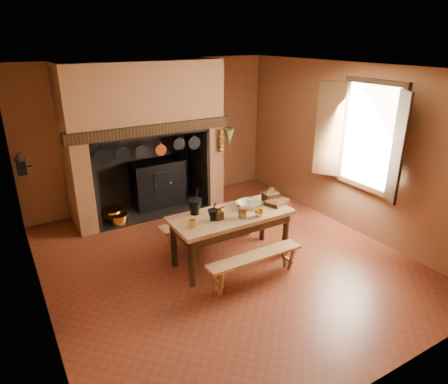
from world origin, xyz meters
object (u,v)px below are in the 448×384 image
(work_table, at_px, (231,221))
(coffee_grinder, at_px, (218,215))
(iron_range, at_px, (158,183))
(bench_front, at_px, (255,261))
(mixing_bowl, at_px, (248,204))
(wicker_basket, at_px, (271,196))

(work_table, height_order, coffee_grinder, coffee_grinder)
(iron_range, height_order, work_table, iron_range)
(work_table, distance_m, bench_front, 0.72)
(mixing_bowl, bearing_deg, wicker_basket, 3.69)
(iron_range, distance_m, bench_front, 3.15)
(bench_front, bearing_deg, wicker_basket, 42.77)
(mixing_bowl, height_order, wicker_basket, wicker_basket)
(coffee_grinder, bearing_deg, iron_range, 88.38)
(mixing_bowl, bearing_deg, work_table, -166.94)
(iron_range, relative_size, bench_front, 1.11)
(work_table, bearing_deg, bench_front, -90.00)
(iron_range, height_order, bench_front, iron_range)
(iron_range, xyz_separation_m, coffee_grinder, (-0.12, -2.58, 0.36))
(work_table, bearing_deg, mixing_bowl, 13.06)
(wicker_basket, bearing_deg, bench_front, -133.93)
(work_table, bearing_deg, coffee_grinder, -166.27)
(bench_front, bearing_deg, iron_range, 92.32)
(work_table, relative_size, mixing_bowl, 5.16)
(iron_range, xyz_separation_m, bench_front, (0.13, -3.15, -0.18))
(coffee_grinder, height_order, mixing_bowl, coffee_grinder)
(iron_range, bearing_deg, mixing_bowl, -79.00)
(mixing_bowl, bearing_deg, iron_range, 101.00)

